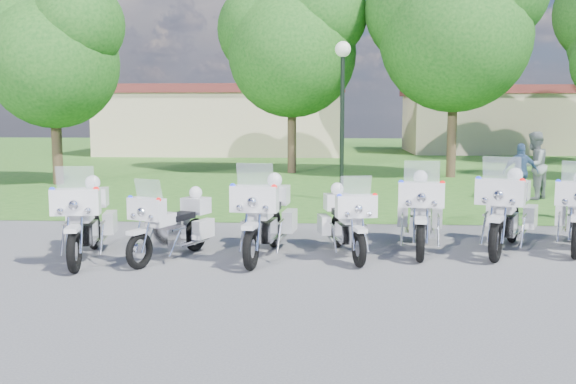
# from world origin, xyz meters

# --- Properties ---
(ground) EXTENTS (100.00, 100.00, 0.00)m
(ground) POSITION_xyz_m (0.00, 0.00, 0.00)
(ground) COLOR #535458
(ground) RESTS_ON ground
(grass_lawn) EXTENTS (100.00, 48.00, 0.01)m
(grass_lawn) POSITION_xyz_m (0.00, 27.00, 0.00)
(grass_lawn) COLOR #2C651F
(grass_lawn) RESTS_ON ground
(motorcycle_0) EXTENTS (1.10, 2.48, 1.68)m
(motorcycle_0) POSITION_xyz_m (-3.88, -0.70, 0.70)
(motorcycle_0) COLOR black
(motorcycle_0) RESTS_ON ground
(motorcycle_1) EXTENTS (1.25, 2.02, 1.45)m
(motorcycle_1) POSITION_xyz_m (-2.37, -0.59, 0.61)
(motorcycle_1) COLOR black
(motorcycle_1) RESTS_ON ground
(motorcycle_2) EXTENTS (1.03, 2.54, 1.71)m
(motorcycle_2) POSITION_xyz_m (-0.80, -0.33, 0.72)
(motorcycle_2) COLOR black
(motorcycle_2) RESTS_ON ground
(motorcycle_3) EXTENTS (1.02, 2.19, 1.49)m
(motorcycle_3) POSITION_xyz_m (0.61, -0.17, 0.62)
(motorcycle_3) COLOR black
(motorcycle_3) RESTS_ON ground
(motorcycle_4) EXTENTS (1.04, 2.53, 1.71)m
(motorcycle_4) POSITION_xyz_m (2.00, 0.41, 0.71)
(motorcycle_4) COLOR black
(motorcycle_4) RESTS_ON ground
(motorcycle_5) EXTENTS (1.54, 2.48, 1.78)m
(motorcycle_5) POSITION_xyz_m (3.57, 0.41, 0.74)
(motorcycle_5) COLOR black
(motorcycle_5) RESTS_ON ground
(lamp_post) EXTENTS (0.44, 0.44, 4.49)m
(lamp_post) POSITION_xyz_m (0.71, 6.92, 3.36)
(lamp_post) COLOR black
(lamp_post) RESTS_ON ground
(tree_0) EXTENTS (5.25, 4.48, 7.00)m
(tree_0) POSITION_xyz_m (-9.20, 10.57, 4.63)
(tree_0) COLOR #38281C
(tree_0) RESTS_ON ground
(tree_1) EXTENTS (6.14, 5.24, 8.19)m
(tree_1) POSITION_xyz_m (-1.21, 15.26, 5.42)
(tree_1) COLOR #38281C
(tree_1) RESTS_ON ground
(tree_2) EXTENTS (6.71, 5.73, 8.95)m
(tree_2) POSITION_xyz_m (5.06, 13.87, 5.92)
(tree_2) COLOR #38281C
(tree_2) RESTS_ON ground
(building_west) EXTENTS (14.56, 8.32, 4.10)m
(building_west) POSITION_xyz_m (-6.00, 28.00, 2.07)
(building_west) COLOR #C7B190
(building_west) RESTS_ON ground
(building_east) EXTENTS (11.44, 7.28, 4.10)m
(building_east) POSITION_xyz_m (11.00, 30.00, 2.07)
(building_east) COLOR #C7B190
(building_east) RESTS_ON ground
(bystander_b) EXTENTS (1.19, 1.21, 1.96)m
(bystander_b) POSITION_xyz_m (6.25, 7.44, 0.98)
(bystander_b) COLOR slate
(bystander_b) RESTS_ON ground
(bystander_c) EXTENTS (1.02, 0.58, 1.64)m
(bystander_c) POSITION_xyz_m (5.82, 7.20, 0.82)
(bystander_c) COLOR #34517D
(bystander_c) RESTS_ON ground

